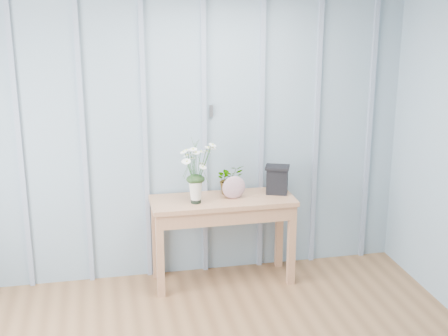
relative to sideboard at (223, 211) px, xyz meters
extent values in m
cube|color=#889FB0|center=(-0.36, 0.25, 0.61)|extent=(4.00, 0.01, 2.50)
cube|color=#A6A6AA|center=(-0.05, 0.24, 0.81)|extent=(0.03, 0.01, 0.10)
cube|color=#8492AA|center=(-1.61, 0.24, 0.61)|extent=(0.04, 0.03, 2.50)
cube|color=#8492AA|center=(-1.11, 0.24, 0.61)|extent=(0.04, 0.03, 2.50)
cube|color=#8492AA|center=(-0.61, 0.24, 0.61)|extent=(0.04, 0.03, 2.50)
cube|color=#8492AA|center=(-0.11, 0.24, 0.61)|extent=(0.04, 0.03, 2.50)
cube|color=#8492AA|center=(0.39, 0.24, 0.61)|extent=(0.04, 0.03, 2.50)
cube|color=#8492AA|center=(0.89, 0.24, 0.61)|extent=(0.04, 0.03, 2.50)
cube|color=#8492AA|center=(1.39, 0.24, 0.61)|extent=(0.04, 0.03, 2.50)
cube|color=#A97350|center=(0.00, 0.00, 0.09)|extent=(1.20, 0.45, 0.04)
cube|color=#A97350|center=(0.00, 0.00, 0.01)|extent=(1.13, 0.42, 0.12)
cube|color=#A97350|center=(-0.55, -0.18, -0.28)|extent=(0.06, 0.06, 0.71)
cube|color=#A97350|center=(0.56, -0.18, -0.28)|extent=(0.06, 0.06, 0.71)
cube|color=#A97350|center=(-0.55, 0.18, -0.28)|extent=(0.06, 0.06, 0.71)
cube|color=#A97350|center=(0.56, 0.18, -0.28)|extent=(0.06, 0.06, 0.71)
cylinder|color=black|center=(-0.24, -0.06, 0.14)|extent=(0.08, 0.08, 0.05)
cone|color=silver|center=(-0.24, -0.06, 0.22)|extent=(0.14, 0.14, 0.19)
ellipsoid|color=#1A3416|center=(-0.24, -0.06, 0.32)|extent=(0.15, 0.13, 0.08)
imported|color=#1A3416|center=(0.08, 0.12, 0.24)|extent=(0.27, 0.25, 0.26)
ellipsoid|color=#864564|center=(0.09, -0.02, 0.21)|extent=(0.20, 0.06, 0.20)
cube|color=black|center=(0.48, 0.04, 0.22)|extent=(0.21, 0.19, 0.22)
cube|color=black|center=(0.48, 0.04, 0.35)|extent=(0.24, 0.21, 0.02)
camera|label=1|loc=(-1.00, -4.82, 1.83)|focal=50.00mm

